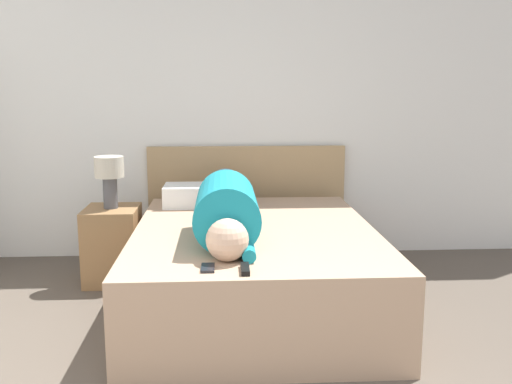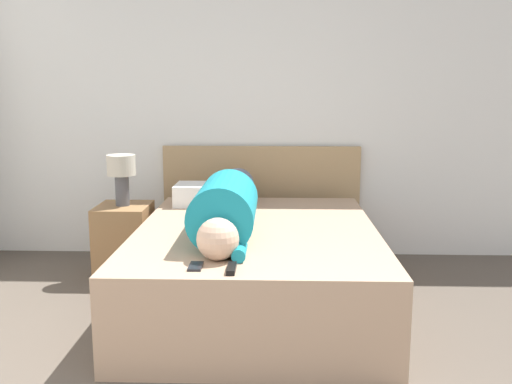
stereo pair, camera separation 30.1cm
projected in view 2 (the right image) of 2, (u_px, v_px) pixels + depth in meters
wall_back at (270, 94)px, 4.52m from camera, size 5.73×0.06×2.60m
bed at (257, 267)px, 3.54m from camera, size 1.46×1.93×0.51m
headboard at (261, 201)px, 4.61m from camera, size 1.58×0.04×0.89m
nightstand at (124, 241)px, 4.10m from camera, size 0.37×0.41×0.53m
table_lamp at (121, 172)px, 4.01m from camera, size 0.20×0.20×0.36m
person_lying at (228, 205)px, 3.43m from camera, size 0.35×1.65×0.35m
pillow_near_headboard at (214, 194)px, 4.18m from camera, size 0.56×0.31×0.15m
tv_remote at (231, 268)px, 2.68m from camera, size 0.04×0.15×0.02m
cell_phone at (196, 266)px, 2.73m from camera, size 0.06×0.13×0.01m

